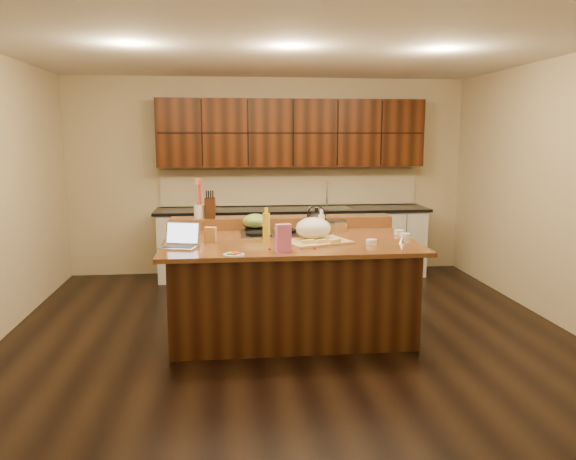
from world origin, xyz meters
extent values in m
cube|color=black|center=(0.00, 0.00, -0.01)|extent=(5.50, 5.00, 0.01)
cube|color=silver|center=(0.00, 0.00, 2.71)|extent=(5.50, 5.00, 0.01)
cube|color=tan|center=(0.00, 2.50, 1.35)|extent=(5.50, 0.01, 2.70)
cube|color=tan|center=(0.00, -2.50, 1.35)|extent=(5.50, 0.01, 2.70)
cube|color=tan|center=(2.75, 0.00, 1.35)|extent=(0.01, 5.00, 2.70)
cube|color=black|center=(0.00, 0.00, 0.44)|extent=(2.22, 1.42, 0.88)
cube|color=black|center=(0.00, 0.00, 0.90)|extent=(2.40, 1.60, 0.04)
cube|color=black|center=(0.00, 0.70, 0.98)|extent=(2.40, 0.30, 0.12)
cube|color=gray|center=(0.00, 0.30, 0.93)|extent=(0.92, 0.52, 0.02)
cylinder|color=black|center=(-0.30, 0.43, 0.95)|extent=(0.22, 0.22, 0.03)
cylinder|color=black|center=(0.30, 0.43, 0.95)|extent=(0.22, 0.22, 0.03)
cylinder|color=black|center=(-0.30, 0.17, 0.95)|extent=(0.22, 0.22, 0.03)
cylinder|color=black|center=(0.30, 0.17, 0.95)|extent=(0.22, 0.22, 0.03)
cylinder|color=black|center=(0.00, 0.30, 0.95)|extent=(0.22, 0.22, 0.03)
cube|color=silver|center=(0.30, 2.17, 0.45)|extent=(3.60, 0.62, 0.90)
cube|color=black|center=(0.30, 2.17, 0.92)|extent=(3.70, 0.66, 0.04)
cube|color=gray|center=(0.80, 2.17, 0.94)|extent=(0.55, 0.42, 0.01)
cylinder|color=gray|center=(0.80, 2.35, 1.12)|extent=(0.02, 0.02, 0.36)
cube|color=black|center=(0.30, 2.32, 1.95)|extent=(3.60, 0.34, 0.90)
cube|color=tan|center=(0.30, 2.48, 1.20)|extent=(3.60, 0.03, 0.50)
ellipsoid|color=black|center=(0.30, 0.17, 1.06)|extent=(0.27, 0.27, 0.19)
ellipsoid|color=olive|center=(-0.30, 0.43, 1.04)|extent=(0.31, 0.31, 0.15)
cube|color=#B7B7BC|center=(-1.03, -0.35, 0.93)|extent=(0.37, 0.30, 0.02)
cube|color=black|center=(-1.03, -0.35, 0.94)|extent=(0.30, 0.20, 0.00)
cube|color=#B7B7BC|center=(-1.00, -0.24, 1.04)|extent=(0.33, 0.15, 0.21)
cube|color=silver|center=(-1.00, -0.25, 1.04)|extent=(0.29, 0.13, 0.18)
cylinder|color=yellow|center=(-0.22, -0.09, 1.06)|extent=(0.08, 0.08, 0.27)
cylinder|color=silver|center=(0.30, -0.11, 1.04)|extent=(0.08, 0.08, 0.25)
cube|color=tan|center=(0.24, -0.25, 0.93)|extent=(0.68, 0.59, 0.03)
ellipsoid|color=white|center=(0.22, -0.16, 1.05)|extent=(0.33, 0.33, 0.21)
cube|color=#EDD872|center=(0.13, -0.38, 0.96)|extent=(0.12, 0.03, 0.03)
cube|color=#EDD872|center=(0.26, -0.38, 0.96)|extent=(0.12, 0.03, 0.03)
cube|color=#EDD872|center=(0.38, -0.38, 0.96)|extent=(0.12, 0.03, 0.03)
cylinder|color=gray|center=(0.36, -0.27, 0.95)|extent=(0.22, 0.09, 0.01)
cylinder|color=white|center=(0.73, -0.36, 0.94)|extent=(0.13, 0.13, 0.04)
cylinder|color=white|center=(1.15, 0.14, 0.94)|extent=(0.13, 0.13, 0.04)
cylinder|color=white|center=(1.15, -0.06, 0.94)|extent=(0.13, 0.13, 0.04)
cylinder|color=#996B3F|center=(0.55, 0.43, 0.97)|extent=(0.29, 0.29, 0.09)
cone|color=silver|center=(1.04, -0.32, 0.96)|extent=(0.11, 0.11, 0.07)
cube|color=pink|center=(-0.11, -0.61, 1.04)|extent=(0.14, 0.09, 0.24)
cylinder|color=white|center=(-0.54, -0.71, 0.93)|extent=(0.19, 0.19, 0.01)
cube|color=#C48445|center=(-0.75, -0.11, 0.99)|extent=(0.12, 0.10, 0.15)
cylinder|color=white|center=(-0.89, 0.70, 1.11)|extent=(0.15, 0.15, 0.14)
cube|color=black|center=(-0.77, 0.70, 1.15)|extent=(0.11, 0.18, 0.21)
ellipsoid|color=red|center=(-0.22, -0.52, 0.93)|extent=(0.02, 0.02, 0.02)
ellipsoid|color=#198C26|center=(-0.06, -0.56, 0.93)|extent=(0.02, 0.02, 0.02)
ellipsoid|color=red|center=(0.08, -0.50, 0.93)|extent=(0.02, 0.02, 0.02)
ellipsoid|color=#198C26|center=(0.22, -0.41, 0.93)|extent=(0.02, 0.02, 0.02)
ellipsoid|color=red|center=(0.12, -0.48, 0.93)|extent=(0.02, 0.02, 0.02)
ellipsoid|color=#198C26|center=(-0.09, -0.47, 0.93)|extent=(0.02, 0.02, 0.02)
ellipsoid|color=red|center=(0.18, -0.53, 0.93)|extent=(0.02, 0.02, 0.02)
ellipsoid|color=#198C26|center=(-0.12, -0.51, 0.93)|extent=(0.02, 0.02, 0.02)
ellipsoid|color=red|center=(-0.09, -0.60, 0.93)|extent=(0.02, 0.02, 0.02)
camera|label=1|loc=(-0.59, -5.34, 1.91)|focal=35.00mm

